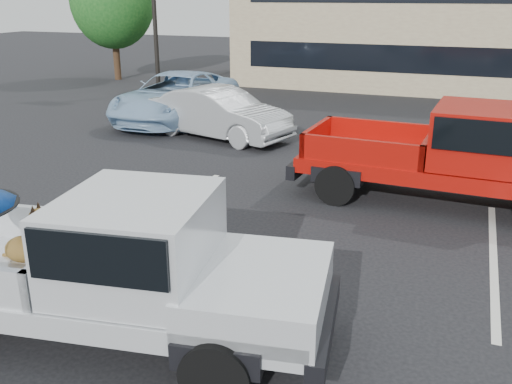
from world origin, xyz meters
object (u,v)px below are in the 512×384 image
silver_sedan (220,113)px  blue_suv (176,97)px  silver_pickup (119,261)px  red_pickup (470,152)px  tree_left (112,0)px

silver_sedan → blue_suv: size_ratio=0.79×
silver_pickup → red_pickup: 7.46m
red_pickup → silver_sedan: size_ratio=1.40×
silver_sedan → silver_pickup: bearing=-146.3°
red_pickup → blue_suv: (-9.24, 5.13, -0.32)m
tree_left → silver_sedan: bearing=-43.6°
silver_sedan → blue_suv: bearing=69.7°
silver_pickup → blue_suv: bearing=106.9°
blue_suv → tree_left: bearing=133.6°
blue_suv → silver_pickup: bearing=-65.5°
silver_sedan → blue_suv: blue_suv is taller
tree_left → silver_sedan: 13.56m
silver_pickup → red_pickup: bearing=51.3°
silver_pickup → blue_suv: size_ratio=1.05×
tree_left → silver_sedan: tree_left is taller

